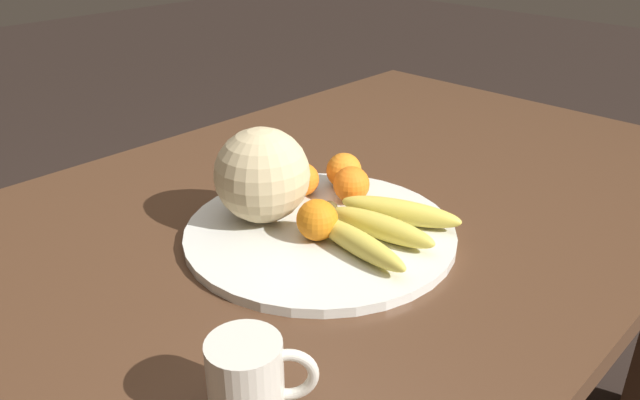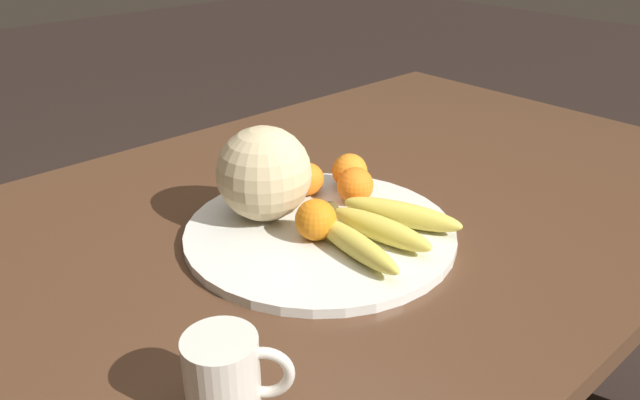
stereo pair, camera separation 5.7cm
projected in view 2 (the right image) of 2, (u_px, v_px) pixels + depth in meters
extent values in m
cube|color=#4C301E|center=(332.00, 220.00, 1.09)|extent=(1.65, 0.99, 0.04)
cube|color=#4C301E|center=(411.00, 200.00, 1.96)|extent=(0.07, 0.07, 0.68)
cylinder|color=silver|center=(320.00, 232.00, 0.99)|extent=(0.43, 0.43, 0.02)
torus|color=#47382D|center=(320.00, 232.00, 0.99)|extent=(0.43, 0.43, 0.01)
sphere|color=#C6B284|center=(264.00, 173.00, 0.99)|extent=(0.15, 0.15, 0.15)
sphere|color=#473819|center=(331.00, 210.00, 1.00)|extent=(0.03, 0.03, 0.03)
ellipsoid|color=#DBC64C|center=(354.00, 244.00, 0.91)|extent=(0.06, 0.20, 0.04)
ellipsoid|color=#DBC64C|center=(380.00, 229.00, 0.95)|extent=(0.06, 0.19, 0.04)
ellipsoid|color=#DBC64C|center=(401.00, 214.00, 0.99)|extent=(0.11, 0.20, 0.04)
sphere|color=orange|center=(355.00, 185.00, 1.06)|extent=(0.06, 0.06, 0.06)
sphere|color=orange|center=(350.00, 171.00, 1.11)|extent=(0.06, 0.06, 0.06)
sphere|color=orange|center=(307.00, 179.00, 1.09)|extent=(0.06, 0.06, 0.06)
sphere|color=orange|center=(316.00, 220.00, 0.95)|extent=(0.06, 0.06, 0.06)
cylinder|color=beige|center=(222.00, 376.00, 0.64)|extent=(0.08, 0.08, 0.09)
torus|color=beige|center=(264.00, 373.00, 0.64)|extent=(0.05, 0.05, 0.06)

